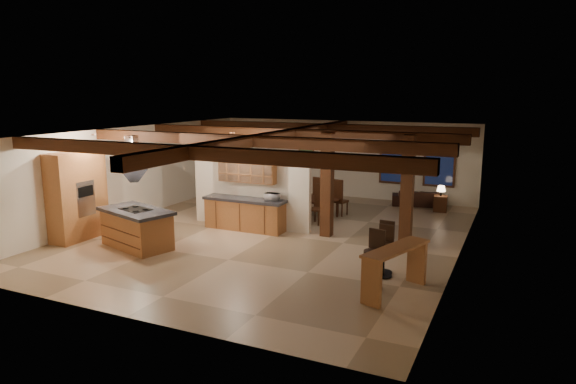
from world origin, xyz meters
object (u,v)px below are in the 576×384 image
kitchen_island (137,228)px  sofa (419,198)px  bar_counter (396,262)px  dining_table (310,207)px

kitchen_island → sofa: size_ratio=1.23×
bar_counter → sofa: bearing=97.4°
kitchen_island → bar_counter: kitchen_island is taller
dining_table → sofa: (2.92, 3.06, -0.03)m
kitchen_island → dining_table: kitchen_island is taller
kitchen_island → dining_table: (2.79, 5.01, -0.21)m
kitchen_island → bar_counter: (6.81, -0.32, 0.14)m
kitchen_island → dining_table: bearing=60.9°
dining_table → sofa: bearing=60.9°
kitchen_island → dining_table: 5.74m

